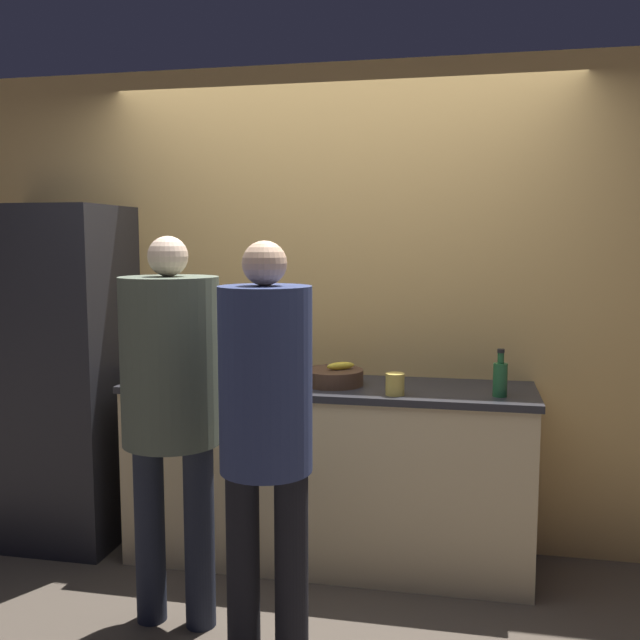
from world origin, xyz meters
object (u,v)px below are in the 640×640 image
object	(u,v)px
person_left	(171,389)
bottle_clear	(168,360)
refrigerator	(57,375)
fruit_bowl	(333,377)
cup_yellow	(395,384)
utensil_crock	(267,363)
bottle_green	(500,378)
person_center	(266,420)

from	to	relation	value
person_left	bottle_clear	world-z (taller)	person_left
refrigerator	fruit_bowl	world-z (taller)	refrigerator
person_left	cup_yellow	bearing A→B (deg)	31.70
person_left	bottle_clear	size ratio (longest dim) A/B	7.37
person_left	fruit_bowl	size ratio (longest dim) A/B	5.49
utensil_crock	bottle_clear	xyz separation A→B (m)	(-0.52, -0.13, 0.02)
utensil_crock	bottle_green	size ratio (longest dim) A/B	1.27
person_left	cup_yellow	size ratio (longest dim) A/B	16.15
utensil_crock	refrigerator	bearing A→B (deg)	-171.86
person_center	cup_yellow	bearing A→B (deg)	63.05
bottle_clear	fruit_bowl	bearing A→B (deg)	-2.55
person_center	bottle_clear	size ratio (longest dim) A/B	7.29
person_center	utensil_crock	distance (m)	1.19
person_left	bottle_clear	xyz separation A→B (m)	(-0.35, 0.77, -0.02)
bottle_clear	cup_yellow	distance (m)	1.26
refrigerator	bottle_clear	distance (m)	0.65
bottle_green	utensil_crock	bearing A→B (deg)	166.98
utensil_crock	bottle_clear	world-z (taller)	utensil_crock
fruit_bowl	cup_yellow	xyz separation A→B (m)	(0.33, -0.17, 0.01)
person_left	person_center	xyz separation A→B (m)	(0.49, -0.25, -0.05)
person_left	cup_yellow	distance (m)	1.05
bottle_green	refrigerator	bearing A→B (deg)	177.26
person_center	bottle_green	xyz separation A→B (m)	(0.89, 0.87, 0.03)
bottle_green	bottle_clear	bearing A→B (deg)	175.07
person_left	refrigerator	bearing A→B (deg)	143.74
refrigerator	person_left	world-z (taller)	refrigerator
bottle_clear	cup_yellow	bearing A→B (deg)	-9.83
person_left	person_center	world-z (taller)	person_left
refrigerator	cup_yellow	distance (m)	1.90
refrigerator	bottle_green	world-z (taller)	refrigerator
utensil_crock	bottle_clear	size ratio (longest dim) A/B	1.26
person_center	bottle_green	bearing A→B (deg)	44.11
bottle_green	fruit_bowl	bearing A→B (deg)	172.44
bottle_clear	cup_yellow	world-z (taller)	bottle_clear
fruit_bowl	utensil_crock	world-z (taller)	utensil_crock
refrigerator	bottle_green	xyz separation A→B (m)	(2.38, -0.11, 0.10)
person_center	bottle_green	distance (m)	1.24
fruit_bowl	cup_yellow	world-z (taller)	fruit_bowl
utensil_crock	cup_yellow	size ratio (longest dim) A/B	2.75
utensil_crock	person_left	bearing A→B (deg)	-100.53
person_center	utensil_crock	xyz separation A→B (m)	(-0.32, 1.15, 0.01)
bottle_green	bottle_clear	distance (m)	1.74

